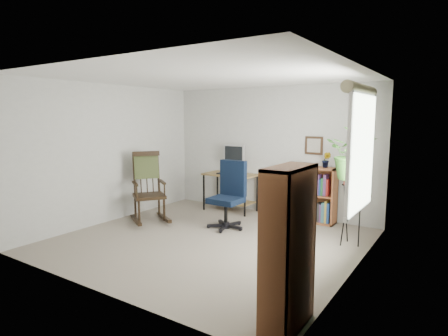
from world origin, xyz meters
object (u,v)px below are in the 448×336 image
Objects in this scene: desk at (230,192)px; office_chair at (226,195)px; tall_bookshelf at (288,248)px; low_bookshelf at (309,194)px; rocking_chair at (149,186)px.

desk is 1.21m from office_chair.
desk is at bearing 129.19° from tall_bookshelf.
tall_bookshelf reaches higher than desk.
office_chair is at bearing -130.54° from low_bookshelf.
office_chair reaches higher than low_bookshelf.
desk is 1.65m from rocking_chair.
rocking_chair is 3.86m from tall_bookshelf.
rocking_chair is (-0.79, -1.43, 0.26)m from desk.
rocking_chair is at bearing -146.73° from low_bookshelf.
low_bookshelf is at bearing 107.53° from tall_bookshelf.
low_bookshelf is 0.68× the size of tall_bookshelf.
low_bookshelf is (1.00, 1.17, -0.08)m from office_chair.
rocking_chair is 0.87× the size of tall_bookshelf.
rocking_chair is 1.28× the size of low_bookshelf.
rocking_chair is at bearing 152.31° from tall_bookshelf.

